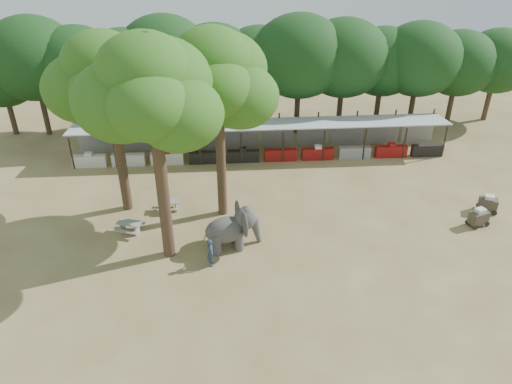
{
  "coord_description": "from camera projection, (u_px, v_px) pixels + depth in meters",
  "views": [
    {
      "loc": [
        -2.81,
        -20.26,
        16.98
      ],
      "look_at": [
        -1.0,
        5.0,
        2.0
      ],
      "focal_mm": 35.0,
      "sensor_mm": 36.0,
      "label": 1
    }
  ],
  "objects": [
    {
      "name": "vendor_stalls",
      "position": [
        261.0,
        141.0,
        37.49
      ],
      "size": [
        28.0,
        2.99,
        2.8
      ],
      "color": "#AEB1B6",
      "rests_on": "ground"
    },
    {
      "name": "yard_tree_center",
      "position": [
        150.0,
        93.0,
        23.03
      ],
      "size": [
        7.1,
        6.9,
        12.04
      ],
      "color": "#332316",
      "rests_on": "ground"
    },
    {
      "name": "elephant",
      "position": [
        233.0,
        228.0,
        27.51
      ],
      "size": [
        3.38,
        2.49,
        2.51
      ],
      "rotation": [
        0.0,
        0.0,
        0.23
      ],
      "color": "#3F3D3D",
      "rests_on": "ground"
    },
    {
      "name": "cart_back",
      "position": [
        488.0,
        204.0,
        31.02
      ],
      "size": [
        1.38,
        1.14,
        1.15
      ],
      "rotation": [
        0.0,
        0.0,
        -0.37
      ],
      "color": "#362E24",
      "rests_on": "ground"
    },
    {
      "name": "picnic_table_near",
      "position": [
        130.0,
        226.0,
        29.11
      ],
      "size": [
        1.74,
        1.65,
        0.71
      ],
      "rotation": [
        0.0,
        0.0,
        -0.32
      ],
      "color": "gray",
      "rests_on": "ground"
    },
    {
      "name": "handler",
      "position": [
        211.0,
        252.0,
        26.34
      ],
      "size": [
        0.43,
        0.62,
        1.65
      ],
      "primitive_type": "imported",
      "rotation": [
        0.0,
        0.0,
        1.64
      ],
      "color": "#26384C",
      "rests_on": "ground"
    },
    {
      "name": "backdrop_trees",
      "position": [
        256.0,
        65.0,
        39.72
      ],
      "size": [
        46.46,
        5.95,
        8.33
      ],
      "color": "#332316",
      "rests_on": "ground"
    },
    {
      "name": "yard_tree_back",
      "position": [
        215.0,
        78.0,
        26.98
      ],
      "size": [
        7.1,
        6.9,
        11.36
      ],
      "color": "#332316",
      "rests_on": "ground"
    },
    {
      "name": "yard_tree_left",
      "position": [
        107.0,
        81.0,
        27.65
      ],
      "size": [
        7.1,
        6.9,
        11.02
      ],
      "color": "#332316",
      "rests_on": "ground"
    },
    {
      "name": "ground",
      "position": [
        282.0,
        272.0,
        26.21
      ],
      "size": [
        100.0,
        100.0,
        0.0
      ],
      "primitive_type": "plane",
      "color": "brown",
      "rests_on": "ground"
    },
    {
      "name": "cart_front",
      "position": [
        479.0,
        217.0,
        29.69
      ],
      "size": [
        1.39,
        1.14,
        1.17
      ],
      "rotation": [
        0.0,
        0.0,
        0.34
      ],
      "color": "#362E24",
      "rests_on": "ground"
    },
    {
      "name": "picnic_table_far",
      "position": [
        169.0,
        204.0,
        31.19
      ],
      "size": [
        1.39,
        1.26,
        0.67
      ],
      "rotation": [
        0.0,
        0.0,
        -0.05
      ],
      "color": "gray",
      "rests_on": "ground"
    }
  ]
}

